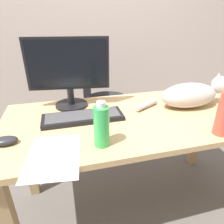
{
  "coord_description": "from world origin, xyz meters",
  "views": [
    {
      "loc": [
        -0.4,
        -0.95,
        1.23
      ],
      "look_at": [
        -0.16,
        -0.04,
        0.77
      ],
      "focal_mm": 31.91,
      "sensor_mm": 36.0,
      "label": 1
    }
  ],
  "objects_px": {
    "monitor": "(68,71)",
    "keyboard": "(83,117)",
    "computer_mouse": "(5,141)",
    "cat": "(192,94)",
    "office_chair": "(102,110)",
    "water_bottle": "(102,126)"
  },
  "relations": [
    {
      "from": "monitor",
      "to": "keyboard",
      "type": "height_order",
      "value": "monitor"
    },
    {
      "from": "office_chair",
      "to": "cat",
      "type": "relative_size",
      "value": 1.48
    },
    {
      "from": "monitor",
      "to": "water_bottle",
      "type": "distance_m",
      "value": 0.49
    },
    {
      "from": "office_chair",
      "to": "keyboard",
      "type": "xyz_separation_m",
      "value": [
        -0.27,
        -0.77,
        0.34
      ]
    },
    {
      "from": "monitor",
      "to": "keyboard",
      "type": "bearing_deg",
      "value": -76.79
    },
    {
      "from": "monitor",
      "to": "cat",
      "type": "relative_size",
      "value": 0.78
    },
    {
      "from": "cat",
      "to": "computer_mouse",
      "type": "distance_m",
      "value": 1.06
    },
    {
      "from": "keyboard",
      "to": "computer_mouse",
      "type": "distance_m",
      "value": 0.39
    },
    {
      "from": "monitor",
      "to": "water_bottle",
      "type": "xyz_separation_m",
      "value": [
        0.1,
        -0.46,
        -0.13
      ]
    },
    {
      "from": "keyboard",
      "to": "cat",
      "type": "relative_size",
      "value": 0.72
    },
    {
      "from": "office_chair",
      "to": "keyboard",
      "type": "distance_m",
      "value": 0.88
    },
    {
      "from": "monitor",
      "to": "keyboard",
      "type": "relative_size",
      "value": 1.09
    },
    {
      "from": "water_bottle",
      "to": "keyboard",
      "type": "bearing_deg",
      "value": 101.05
    },
    {
      "from": "cat",
      "to": "computer_mouse",
      "type": "xyz_separation_m",
      "value": [
        -1.04,
        -0.16,
        -0.06
      ]
    },
    {
      "from": "cat",
      "to": "water_bottle",
      "type": "distance_m",
      "value": 0.69
    },
    {
      "from": "monitor",
      "to": "cat",
      "type": "bearing_deg",
      "value": -14.84
    },
    {
      "from": "keyboard",
      "to": "monitor",
      "type": "bearing_deg",
      "value": 103.21
    },
    {
      "from": "cat",
      "to": "computer_mouse",
      "type": "relative_size",
      "value": 5.59
    },
    {
      "from": "keyboard",
      "to": "computer_mouse",
      "type": "height_order",
      "value": "computer_mouse"
    },
    {
      "from": "water_bottle",
      "to": "computer_mouse",
      "type": "bearing_deg",
      "value": 165.1
    },
    {
      "from": "office_chair",
      "to": "computer_mouse",
      "type": "distance_m",
      "value": 1.16
    },
    {
      "from": "cat",
      "to": "water_bottle",
      "type": "relative_size",
      "value": 2.97
    }
  ]
}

